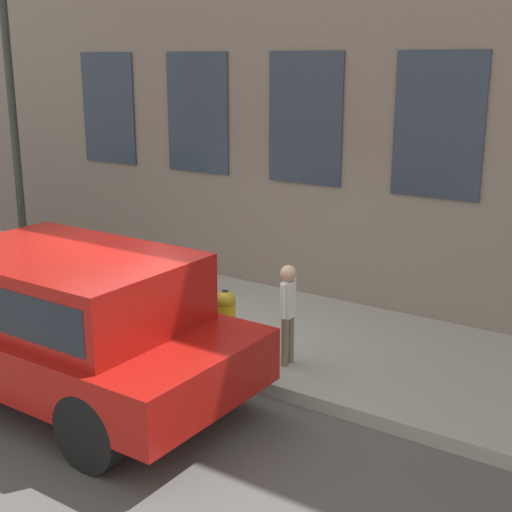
{
  "coord_description": "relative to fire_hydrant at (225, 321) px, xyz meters",
  "views": [
    {
      "loc": [
        -6.07,
        -5.33,
        3.65
      ],
      "look_at": [
        0.51,
        -0.83,
        1.44
      ],
      "focal_mm": 50.0,
      "sensor_mm": 36.0,
      "label": 1
    }
  ],
  "objects": [
    {
      "name": "fire_hydrant",
      "position": [
        0.0,
        0.0,
        0.0
      ],
      "size": [
        0.34,
        0.45,
        0.8
      ],
      "color": "gold",
      "rests_on": "sidewalk"
    },
    {
      "name": "ground_plane",
      "position": [
        -0.43,
        0.43,
        -0.57
      ],
      "size": [
        80.0,
        80.0,
        0.0
      ],
      "primitive_type": "plane",
      "color": "#514F4C"
    },
    {
      "name": "sidewalk",
      "position": [
        1.07,
        0.43,
        -0.49
      ],
      "size": [
        3.0,
        60.0,
        0.16
      ],
      "color": "#9E9B93",
      "rests_on": "ground_plane"
    },
    {
      "name": "street_lamp",
      "position": [
        0.35,
        4.18,
        3.2
      ],
      "size": [
        0.36,
        0.36,
        5.85
      ],
      "color": "#2D332D",
      "rests_on": "sidewalk"
    },
    {
      "name": "person",
      "position": [
        0.15,
        -0.8,
        0.32
      ],
      "size": [
        0.29,
        0.19,
        1.22
      ],
      "rotation": [
        0.0,
        0.0,
        -3.05
      ],
      "color": "#726651",
      "rests_on": "sidewalk"
    },
    {
      "name": "parked_truck_red_near",
      "position": [
        -1.66,
        0.93,
        0.4
      ],
      "size": [
        2.02,
        4.36,
        1.67
      ],
      "color": "black",
      "rests_on": "ground_plane"
    }
  ]
}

